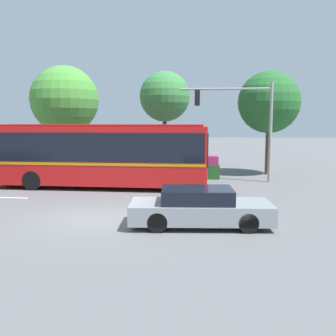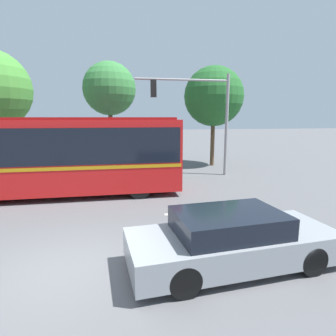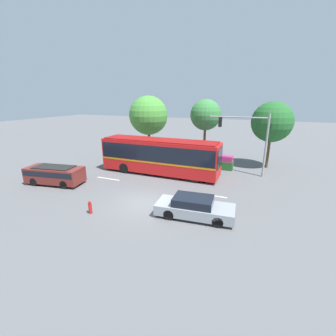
{
  "view_description": "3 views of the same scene",
  "coord_description": "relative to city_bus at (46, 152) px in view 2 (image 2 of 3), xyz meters",
  "views": [
    {
      "loc": [
        4.01,
        -13.09,
        3.57
      ],
      "look_at": [
        2.1,
        3.89,
        1.43
      ],
      "focal_mm": 40.51,
      "sensor_mm": 36.0,
      "label": 1
    },
    {
      "loc": [
        1.18,
        -6.03,
        3.38
      ],
      "look_at": [
        3.29,
        5.51,
        1.23
      ],
      "focal_mm": 29.8,
      "sensor_mm": 36.0,
      "label": 2
    },
    {
      "loc": [
        7.03,
        -12.81,
        7.05
      ],
      "look_at": [
        0.68,
        2.51,
        1.98
      ],
      "focal_mm": 24.42,
      "sensor_mm": 36.0,
      "label": 3
    }
  ],
  "objects": [
    {
      "name": "street_tree_centre",
      "position": [
        2.61,
        6.99,
        3.3
      ],
      "size": [
        3.49,
        3.49,
        6.98
      ],
      "color": "brown",
      "rests_on": "ground"
    },
    {
      "name": "city_bus",
      "position": [
        0.0,
        0.0,
        0.0
      ],
      "size": [
        11.43,
        2.58,
        3.37
      ],
      "rotation": [
        0.0,
        0.0,
        0.0
      ],
      "color": "red",
      "rests_on": "ground"
    },
    {
      "name": "street_tree_right",
      "position": [
        9.6,
        6.23,
        2.85
      ],
      "size": [
        4.05,
        4.05,
        6.8
      ],
      "color": "brown",
      "rests_on": "ground"
    },
    {
      "name": "traffic_light_pole",
      "position": [
        7.84,
        2.92,
        1.93
      ],
      "size": [
        5.33,
        0.24,
        5.78
      ],
      "rotation": [
        0.0,
        0.0,
        3.14
      ],
      "color": "gray",
      "rests_on": "ground"
    },
    {
      "name": "flowering_hedge",
      "position": [
        2.64,
        3.98,
        -1.22
      ],
      "size": [
        7.53,
        1.13,
        1.41
      ],
      "color": "#286028",
      "rests_on": "ground"
    },
    {
      "name": "ground_plane",
      "position": [
        1.82,
        -6.44,
        -1.92
      ],
      "size": [
        140.0,
        140.0,
        0.0
      ],
      "primitive_type": "plane",
      "color": "#5B5B5E"
    },
    {
      "name": "sedan_foreground",
      "position": [
        5.49,
        -6.89,
        -1.29
      ],
      "size": [
        4.91,
        2.26,
        1.3
      ],
      "rotation": [
        0.0,
        0.0,
        0.09
      ],
      "color": "gray",
      "rests_on": "ground"
    },
    {
      "name": "lane_stripe_near",
      "position": [
        5.76,
        -3.27,
        -1.91
      ],
      "size": [
        2.4,
        0.16,
        0.01
      ],
      "primitive_type": "cube",
      "color": "silver",
      "rests_on": "ground"
    }
  ]
}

